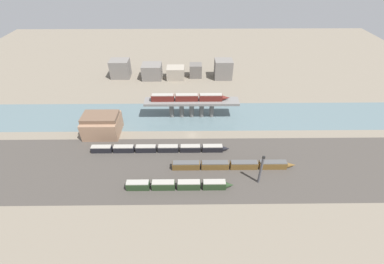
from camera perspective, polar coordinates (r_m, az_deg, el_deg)
name	(u,v)px	position (r m, az deg, el deg)	size (l,w,h in m)	color
ground_plane	(192,135)	(138.40, -0.01, -0.72)	(400.00, 400.00, 0.00)	#756B5B
railbed_yard	(192,167)	(120.45, 0.10, -7.79)	(280.00, 42.00, 0.01)	#423D38
river_water	(192,116)	(153.30, -0.08, 3.54)	(320.00, 29.32, 0.01)	slate
bridge	(192,104)	(148.82, -0.08, 6.19)	(54.15, 8.25, 10.83)	slate
train_on_bridge	(190,97)	(146.56, -0.56, 7.68)	(44.75, 3.06, 3.95)	#5B1E19
train_yard_near	(179,185)	(110.69, -2.93, -11.67)	(45.39, 3.03, 3.95)	#23381E
train_yard_mid	(233,165)	(120.29, 9.07, -7.25)	(57.02, 3.05, 3.75)	brown
train_yard_far	(160,149)	(128.42, -7.16, -3.68)	(68.60, 2.90, 3.42)	black
warehouse_building	(102,125)	(144.98, -19.39, 1.57)	(18.65, 15.52, 11.67)	#937056
signal_tower	(261,170)	(112.60, 15.04, -8.15)	(1.03, 1.03, 15.20)	#4C4C51
city_block_far_left	(120,69)	(204.94, -15.64, 13.42)	(13.87, 11.10, 13.16)	slate
city_block_left	(152,71)	(198.42, -8.88, 13.18)	(14.19, 12.54, 10.79)	slate
city_block_center	(176,73)	(196.47, -3.67, 12.99)	(12.95, 10.34, 8.84)	gray
city_block_right	(196,70)	(198.78, 0.81, 13.52)	(9.10, 8.66, 9.80)	#605B56
city_block_far_right	(223,69)	(197.25, 6.96, 13.71)	(12.88, 10.86, 13.93)	slate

